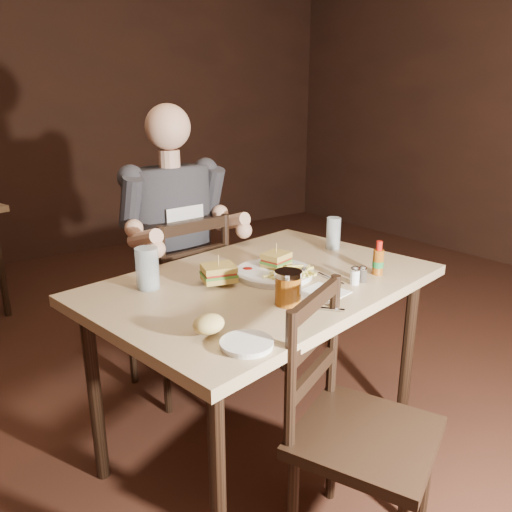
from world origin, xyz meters
TOP-DOWN VIEW (x-y plane):
  - room_shell at (0.00, 0.00)m, footprint 7.00×7.00m
  - main_table at (-0.29, 0.13)m, footprint 1.41×1.06m
  - chair_far at (-0.33, 0.79)m, footprint 0.45×0.49m
  - chair_near at (-0.34, -0.45)m, footprint 0.55×0.57m
  - diner at (-0.33, 0.75)m, footprint 0.57×0.46m
  - dinner_plate at (-0.23, 0.14)m, footprint 0.34×0.34m
  - sandwich_left at (-0.46, 0.18)m, footprint 0.14×0.13m
  - sandwich_right at (-0.19, 0.18)m, footprint 0.12×0.11m
  - fries_pile at (-0.22, 0.06)m, footprint 0.24×0.19m
  - ketchup_dollop at (-0.30, 0.22)m, footprint 0.05×0.05m
  - glass_left at (-0.68, 0.31)m, footprint 0.10×0.10m
  - glass_right at (0.21, 0.27)m, footprint 0.07×0.07m
  - hot_sauce at (0.10, -0.09)m, footprint 0.05×0.05m
  - salt_shaker at (-0.05, -0.11)m, footprint 0.04×0.04m
  - pepper_shaker at (-0.01, -0.11)m, footprint 0.04×0.04m
  - syrup_dispenser at (-0.37, -0.11)m, footprint 0.11×0.11m
  - napkin at (-0.21, -0.11)m, footprint 0.18×0.18m
  - knife at (-0.34, -0.18)m, footprint 0.15×0.18m
  - fork at (-0.09, -0.02)m, footprint 0.02×0.15m
  - side_plate at (-0.66, -0.27)m, footprint 0.17×0.17m
  - bread_roll at (-0.71, -0.15)m, footprint 0.11×0.09m

SIDE VIEW (x-z plane):
  - chair_near at x=-0.34m, z-range 0.00..0.88m
  - chair_far at x=-0.33m, z-range 0.00..0.92m
  - main_table at x=-0.29m, z-range 0.31..1.08m
  - napkin at x=-0.21m, z-range 0.77..0.77m
  - fork at x=-0.09m, z-range 0.77..0.78m
  - side_plate at x=-0.66m, z-range 0.77..0.78m
  - knife at x=-0.34m, z-range 0.77..0.78m
  - dinner_plate at x=-0.23m, z-range 0.77..0.79m
  - ketchup_dollop at x=-0.30m, z-range 0.79..0.80m
  - pepper_shaker at x=-0.01m, z-range 0.77..0.83m
  - salt_shaker at x=-0.05m, z-range 0.77..0.83m
  - fries_pile at x=-0.22m, z-range 0.79..0.82m
  - bread_roll at x=-0.71m, z-range 0.78..0.84m
  - syrup_dispenser at x=-0.37m, z-range 0.77..0.89m
  - sandwich_right at x=-0.19m, z-range 0.79..0.88m
  - sandwich_left at x=-0.46m, z-range 0.79..0.89m
  - hot_sauce at x=0.10m, z-range 0.77..0.91m
  - glass_right at x=0.21m, z-range 0.77..0.92m
  - glass_left at x=-0.68m, z-range 0.77..0.92m
  - diner at x=-0.33m, z-range 0.47..1.41m
  - room_shell at x=0.00m, z-range -2.10..4.90m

